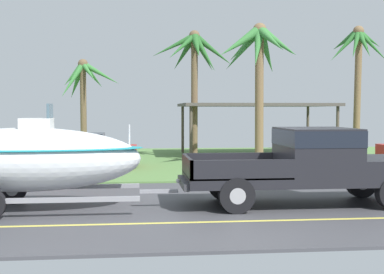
{
  "coord_description": "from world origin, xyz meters",
  "views": [
    {
      "loc": [
        -2.54,
        -12.33,
        2.29
      ],
      "look_at": [
        -1.08,
        1.31,
        1.58
      ],
      "focal_mm": 49.31,
      "sensor_mm": 36.0,
      "label": 1
    }
  ],
  "objects_px": {
    "pickup_truck_towing": "(315,162)",
    "palm_tree_far_right": "(83,84)",
    "palm_tree_near_left": "(195,59)",
    "palm_tree_far_left": "(259,55)",
    "parked_sedan_far": "(74,152)",
    "carport_awning": "(255,106)",
    "palm_tree_near_right": "(357,56)",
    "boat_on_trailer": "(24,159)"
  },
  "relations": [
    {
      "from": "pickup_truck_towing",
      "to": "palm_tree_far_right",
      "type": "relative_size",
      "value": 1.2
    },
    {
      "from": "palm_tree_near_left",
      "to": "palm_tree_far_left",
      "type": "relative_size",
      "value": 1.05
    },
    {
      "from": "parked_sedan_far",
      "to": "palm_tree_near_left",
      "type": "relative_size",
      "value": 0.81
    },
    {
      "from": "palm_tree_far_right",
      "to": "carport_awning",
      "type": "bearing_deg",
      "value": -12.68
    },
    {
      "from": "palm_tree_far_left",
      "to": "palm_tree_far_right",
      "type": "distance_m",
      "value": 10.48
    },
    {
      "from": "parked_sedan_far",
      "to": "palm_tree_far_left",
      "type": "relative_size",
      "value": 0.85
    },
    {
      "from": "palm_tree_near_left",
      "to": "pickup_truck_towing",
      "type": "bearing_deg",
      "value": -81.85
    },
    {
      "from": "palm_tree_far_left",
      "to": "palm_tree_far_right",
      "type": "bearing_deg",
      "value": 133.69
    },
    {
      "from": "parked_sedan_far",
      "to": "palm_tree_near_right",
      "type": "height_order",
      "value": "palm_tree_near_right"
    },
    {
      "from": "parked_sedan_far",
      "to": "palm_tree_far_right",
      "type": "height_order",
      "value": "palm_tree_far_right"
    },
    {
      "from": "carport_awning",
      "to": "palm_tree_far_right",
      "type": "xyz_separation_m",
      "value": [
        -8.37,
        1.88,
        1.11
      ]
    },
    {
      "from": "carport_awning",
      "to": "palm_tree_far_right",
      "type": "relative_size",
      "value": 1.49
    },
    {
      "from": "parked_sedan_far",
      "to": "pickup_truck_towing",
      "type": "bearing_deg",
      "value": -51.53
    },
    {
      "from": "palm_tree_near_right",
      "to": "palm_tree_far_right",
      "type": "distance_m",
      "value": 14.09
    },
    {
      "from": "carport_awning",
      "to": "palm_tree_far_right",
      "type": "bearing_deg",
      "value": 167.32
    },
    {
      "from": "carport_awning",
      "to": "palm_tree_near_left",
      "type": "bearing_deg",
      "value": -154.51
    },
    {
      "from": "palm_tree_near_right",
      "to": "palm_tree_far_left",
      "type": "relative_size",
      "value": 1.19
    },
    {
      "from": "palm_tree_near_left",
      "to": "boat_on_trailer",
      "type": "bearing_deg",
      "value": -114.48
    },
    {
      "from": "palm_tree_near_right",
      "to": "palm_tree_far_right",
      "type": "height_order",
      "value": "palm_tree_near_right"
    },
    {
      "from": "pickup_truck_towing",
      "to": "parked_sedan_far",
      "type": "relative_size",
      "value": 1.23
    },
    {
      "from": "parked_sedan_far",
      "to": "palm_tree_far_right",
      "type": "relative_size",
      "value": 0.97
    },
    {
      "from": "boat_on_trailer",
      "to": "palm_tree_far_left",
      "type": "distance_m",
      "value": 10.61
    },
    {
      "from": "palm_tree_near_left",
      "to": "palm_tree_near_right",
      "type": "xyz_separation_m",
      "value": [
        8.72,
        2.6,
        0.49
      ]
    },
    {
      "from": "carport_awning",
      "to": "palm_tree_near_left",
      "type": "relative_size",
      "value": 1.23
    },
    {
      "from": "pickup_truck_towing",
      "to": "palm_tree_near_right",
      "type": "xyz_separation_m",
      "value": [
        7.09,
        13.98,
        4.02
      ]
    },
    {
      "from": "parked_sedan_far",
      "to": "palm_tree_near_right",
      "type": "bearing_deg",
      "value": 22.08
    },
    {
      "from": "parked_sedan_far",
      "to": "palm_tree_far_left",
      "type": "bearing_deg",
      "value": -9.81
    },
    {
      "from": "boat_on_trailer",
      "to": "palm_tree_near_right",
      "type": "bearing_deg",
      "value": 45.16
    },
    {
      "from": "parked_sedan_far",
      "to": "boat_on_trailer",
      "type": "bearing_deg",
      "value": -90.95
    },
    {
      "from": "palm_tree_near_left",
      "to": "palm_tree_far_left",
      "type": "distance_m",
      "value": 4.63
    },
    {
      "from": "pickup_truck_towing",
      "to": "palm_tree_far_left",
      "type": "bearing_deg",
      "value": 87.43
    },
    {
      "from": "boat_on_trailer",
      "to": "palm_tree_far_left",
      "type": "bearing_deg",
      "value": 45.22
    },
    {
      "from": "parked_sedan_far",
      "to": "carport_awning",
      "type": "xyz_separation_m",
      "value": [
        8.14,
        4.46,
        1.8
      ]
    },
    {
      "from": "boat_on_trailer",
      "to": "palm_tree_far_left",
      "type": "height_order",
      "value": "palm_tree_far_left"
    },
    {
      "from": "carport_awning",
      "to": "palm_tree_far_right",
      "type": "height_order",
      "value": "palm_tree_far_right"
    },
    {
      "from": "parked_sedan_far",
      "to": "palm_tree_near_right",
      "type": "xyz_separation_m",
      "value": [
        13.76,
        5.58,
        4.38
      ]
    },
    {
      "from": "boat_on_trailer",
      "to": "parked_sedan_far",
      "type": "xyz_separation_m",
      "value": [
        0.14,
        8.39,
        -0.5
      ]
    },
    {
      "from": "palm_tree_near_left",
      "to": "palm_tree_near_right",
      "type": "height_order",
      "value": "palm_tree_near_right"
    },
    {
      "from": "palm_tree_near_right",
      "to": "palm_tree_far_right",
      "type": "xyz_separation_m",
      "value": [
        -13.99,
        0.76,
        -1.47
      ]
    },
    {
      "from": "parked_sedan_far",
      "to": "palm_tree_near_left",
      "type": "xyz_separation_m",
      "value": [
        5.04,
        2.98,
        3.89
      ]
    },
    {
      "from": "parked_sedan_far",
      "to": "palm_tree_near_left",
      "type": "distance_m",
      "value": 7.03
    },
    {
      "from": "palm_tree_near_right",
      "to": "palm_tree_far_left",
      "type": "xyz_separation_m",
      "value": [
        -6.77,
        -6.79,
        -0.71
      ]
    }
  ]
}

